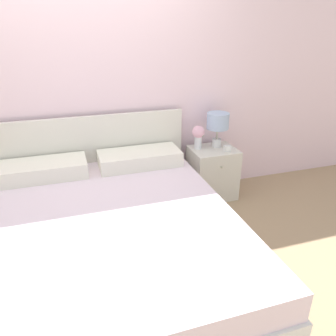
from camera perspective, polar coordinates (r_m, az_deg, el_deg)
ground_plane at (r=3.62m, az=-12.56°, el=-5.91°), size 12.00×12.00×0.00m
wall_back at (r=3.26m, az=-14.79°, el=14.96°), size 8.00×0.06×2.60m
bed at (r=2.62m, az=-10.61°, el=-11.58°), size 1.91×2.19×0.95m
nightstand at (r=3.60m, az=7.71°, el=-0.81°), size 0.47×0.42×0.55m
table_lamp at (r=3.49m, az=8.66°, el=7.80°), size 0.23×0.23×0.37m
flower_vase at (r=3.44m, az=5.33°, el=5.81°), size 0.13×0.13×0.25m
alarm_clock at (r=3.44m, az=10.29°, el=3.37°), size 0.07×0.05×0.06m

